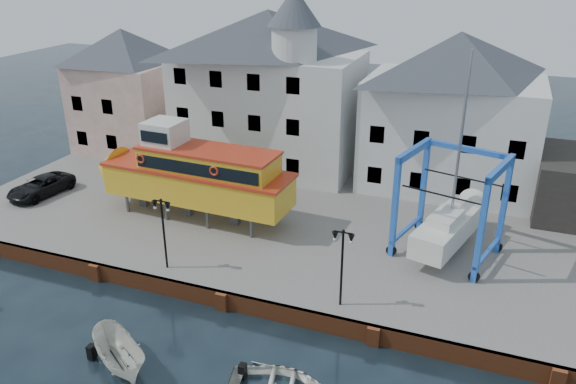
% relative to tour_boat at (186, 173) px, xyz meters
% --- Properties ---
extents(ground, '(140.00, 140.00, 0.00)m').
position_rel_tour_boat_xyz_m(ground, '(6.29, -7.58, -3.97)').
color(ground, black).
rests_on(ground, ground).
extents(hardstanding, '(44.00, 22.00, 1.00)m').
position_rel_tour_boat_xyz_m(hardstanding, '(6.29, 3.42, -3.47)').
color(hardstanding, '#625D55').
rests_on(hardstanding, ground).
extents(quay_wall, '(44.00, 0.47, 1.00)m').
position_rel_tour_boat_xyz_m(quay_wall, '(6.29, -7.48, -3.47)').
color(quay_wall, brown).
rests_on(quay_wall, ground).
extents(building_pink, '(8.00, 7.00, 10.30)m').
position_rel_tour_boat_xyz_m(building_pink, '(-11.71, 10.42, 2.18)').
color(building_pink, tan).
rests_on(building_pink, hardstanding).
extents(building_white_main, '(14.00, 8.30, 14.00)m').
position_rel_tour_boat_xyz_m(building_white_main, '(1.42, 10.81, 3.37)').
color(building_white_main, silver).
rests_on(building_white_main, hardstanding).
extents(building_white_right, '(12.00, 8.00, 11.20)m').
position_rel_tour_boat_xyz_m(building_white_right, '(15.29, 11.42, 2.62)').
color(building_white_right, silver).
rests_on(building_white_right, hardstanding).
extents(lamp_post_left, '(1.12, 0.32, 4.20)m').
position_rel_tour_boat_xyz_m(lamp_post_left, '(2.29, -6.38, 0.20)').
color(lamp_post_left, black).
rests_on(lamp_post_left, hardstanding).
extents(lamp_post_right, '(1.12, 0.32, 4.20)m').
position_rel_tour_boat_xyz_m(lamp_post_right, '(12.29, -6.38, 0.20)').
color(lamp_post_right, black).
rests_on(lamp_post_right, hardstanding).
extents(tour_boat, '(14.61, 4.03, 6.31)m').
position_rel_tour_boat_xyz_m(tour_boat, '(0.00, 0.00, 0.00)').
color(tour_boat, '#59595E').
rests_on(tour_boat, hardstanding).
extents(travel_lift, '(6.33, 7.95, 11.64)m').
position_rel_tour_boat_xyz_m(travel_lift, '(16.72, 1.40, -1.02)').
color(travel_lift, blue).
rests_on(travel_lift, hardstanding).
extents(van, '(2.91, 5.14, 1.35)m').
position_rel_tour_boat_xyz_m(van, '(-11.56, -0.92, -2.30)').
color(van, black).
rests_on(van, hardstanding).
extents(motorboat_a, '(4.51, 3.75, 1.67)m').
position_rel_tour_boat_xyz_m(motorboat_a, '(4.08, -13.18, -3.97)').
color(motorboat_a, silver).
rests_on(motorboat_a, ground).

